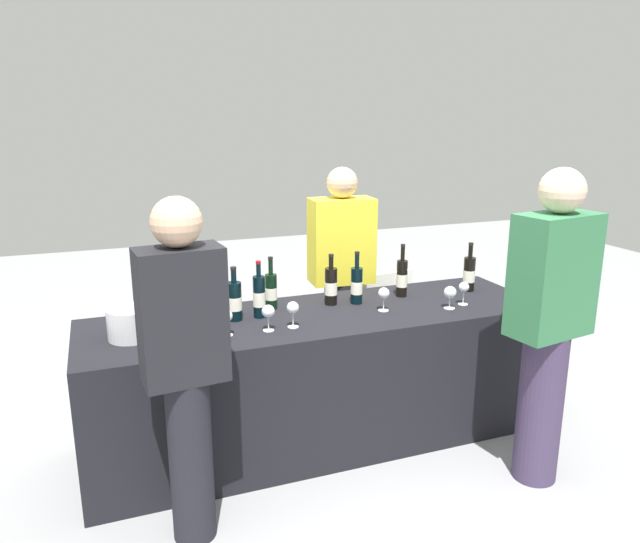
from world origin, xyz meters
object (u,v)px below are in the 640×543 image
Objects in this scene: wine_bottle_3 at (271,291)px; wine_bottle_4 at (331,286)px; wine_glass_3 at (384,294)px; wine_bottle_2 at (259,296)px; wine_glass_0 at (226,317)px; wine_bottle_1 at (235,301)px; wine_bottle_6 at (402,278)px; wine_glass_2 at (293,309)px; menu_board at (380,319)px; wine_bottle_5 at (357,285)px; wine_glass_4 at (450,293)px; server_pouring at (341,273)px; ice_bucket at (131,323)px; guest_0 at (185,361)px; guest_1 at (549,320)px; wine_bottle_7 at (469,274)px; wine_glass_1 at (268,312)px; wine_glass_5 at (464,288)px; wine_bottle_0 at (195,304)px.

wine_bottle_3 is 0.36m from wine_bottle_4.
wine_bottle_2 is at bearing 168.36° from wine_glass_3.
wine_bottle_2 is at bearing 43.78° from wine_glass_0.
wine_bottle_1 is 0.91× the size of wine_bottle_6.
wine_bottle_1 is 0.35m from wine_glass_2.
wine_glass_3 reaches higher than menu_board.
wine_glass_2 reaches higher than menu_board.
wine_bottle_1 is 0.75m from wine_bottle_5.
wine_glass_2 is 1.06× the size of wine_glass_4.
server_pouring reaches higher than wine_glass_2.
wine_glass_4 is (0.62, -0.32, -0.02)m from wine_bottle_4.
ice_bucket is 2.15m from menu_board.
wine_bottle_1 is 1.65m from menu_board.
wine_bottle_5 is 1.34× the size of ice_bucket.
guest_0 is (-1.45, -0.75, -0.04)m from wine_bottle_6.
guest_1 is at bearing -53.13° from wine_bottle_5.
wine_bottle_7 is (1.54, 0.03, 0.00)m from wine_bottle_1.
wine_bottle_3 is 1.40m from menu_board.
wine_bottle_5 is at bearing 3.22° from wine_bottle_1.
wine_bottle_5 is 0.68m from wine_glass_1.
wine_glass_0 is 1.32m from wine_glass_4.
wine_glass_5 is at bearing -94.04° from menu_board.
wine_glass_0 reaches higher than menu_board.
wine_bottle_0 is at bearing -176.86° from wine_bottle_4.
wine_bottle_1 is at bearing 55.54° from guest_0.
wine_bottle_4 is 0.47m from wine_bottle_6.
wine_bottle_4 is 1.18m from menu_board.
wine_bottle_3 is at bearing 172.80° from wine_bottle_4.
wine_bottle_2 is at bearing -5.59° from wine_bottle_0.
wine_bottle_1 is at bearing 170.28° from wine_glass_3.
guest_0 is (-1.71, -0.46, -0.03)m from wine_glass_5.
wine_bottle_4 is 0.79m from wine_glass_5.
wine_bottle_1 is at bearing 8.86° from ice_bucket.
wine_bottle_5 is at bearing -9.17° from wine_bottle_3.
wine_glass_3 is 0.73m from server_pouring.
wine_bottle_5 is at bearing 23.59° from wine_glass_1.
wine_bottle_2 is 2.26× the size of wine_glass_2.
wine_bottle_3 is 2.23× the size of wine_glass_5.
guest_0 is (-0.61, -0.79, -0.03)m from wine_bottle_3.
wine_bottle_7 is (1.75, -0.00, 0.01)m from wine_bottle_0.
wine_bottle_1 is at bearing 37.73° from server_pouring.
wine_bottle_5 is 2.24× the size of wine_glass_1.
guest_0 reaches higher than wine_bottle_1.
guest_0 is at bearing 165.04° from guest_1.
wine_bottle_3 is at bearing 49.97° from wine_bottle_2.
wine_bottle_3 reaches higher than wine_glass_4.
wine_bottle_5 reaches higher than wine_bottle_4.
wine_bottle_1 is 0.76m from guest_0.
wine_bottle_4 reaches higher than wine_glass_3.
guest_1 is (1.28, -0.84, -0.02)m from wine_bottle_2.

